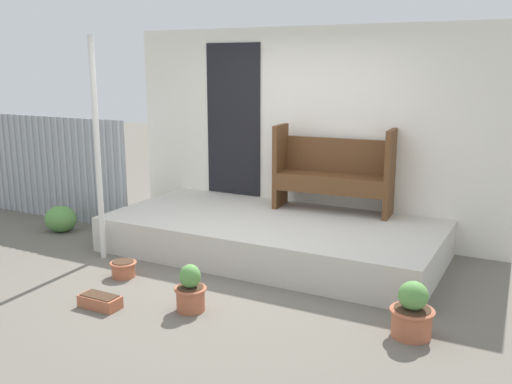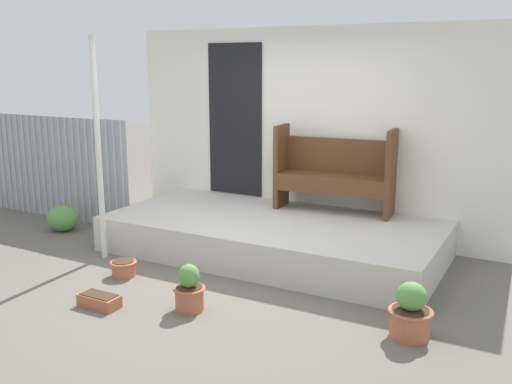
# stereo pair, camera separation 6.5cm
# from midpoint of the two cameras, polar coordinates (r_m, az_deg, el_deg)

# --- Properties ---
(ground_plane) EXTENTS (24.00, 24.00, 0.00)m
(ground_plane) POSITION_cam_midpoint_polar(r_m,az_deg,el_deg) (5.93, -2.38, -8.57)
(ground_plane) COLOR #666056
(porch_slab) EXTENTS (3.78, 1.85, 0.41)m
(porch_slab) POSITION_cam_midpoint_polar(r_m,az_deg,el_deg) (6.61, 2.01, -4.43)
(porch_slab) COLOR beige
(porch_slab) RESTS_ON ground_plane
(house_wall) EXTENTS (4.98, 0.08, 2.60)m
(house_wall) POSITION_cam_midpoint_polar(r_m,az_deg,el_deg) (7.25, 5.16, 5.95)
(house_wall) COLOR white
(house_wall) RESTS_ON ground_plane
(fence_corrugated) EXTENTS (2.94, 0.05, 1.44)m
(fence_corrugated) POSITION_cam_midpoint_polar(r_m,az_deg,el_deg) (8.62, -19.95, 2.40)
(fence_corrugated) COLOR #9EA3A8
(fence_corrugated) RESTS_ON ground_plane
(support_post) EXTENTS (0.06, 0.06, 2.45)m
(support_post) POSITION_cam_midpoint_polar(r_m,az_deg,el_deg) (6.47, -15.22, 4.04)
(support_post) COLOR silver
(support_post) RESTS_ON ground_plane
(bench) EXTENTS (1.43, 0.50, 1.02)m
(bench) POSITION_cam_midpoint_polar(r_m,az_deg,el_deg) (6.87, 8.12, 2.27)
(bench) COLOR brown
(bench) RESTS_ON porch_slab
(flower_pot_left) EXTENTS (0.28, 0.28, 0.17)m
(flower_pot_left) POSITION_cam_midpoint_polar(r_m,az_deg,el_deg) (6.09, -12.82, -7.37)
(flower_pot_left) COLOR #B26042
(flower_pot_left) RESTS_ON ground_plane
(flower_pot_middle) EXTENTS (0.29, 0.29, 0.43)m
(flower_pot_middle) POSITION_cam_midpoint_polar(r_m,az_deg,el_deg) (5.16, -6.33, -9.74)
(flower_pot_middle) COLOR #B26042
(flower_pot_middle) RESTS_ON ground_plane
(flower_pot_right) EXTENTS (0.36, 0.36, 0.47)m
(flower_pot_right) POSITION_cam_midpoint_polar(r_m,az_deg,el_deg) (4.82, 15.58, -11.63)
(flower_pot_right) COLOR #B26042
(flower_pot_right) RESTS_ON ground_plane
(planter_box_rect) EXTENTS (0.38, 0.18, 0.12)m
(planter_box_rect) POSITION_cam_midpoint_polar(r_m,az_deg,el_deg) (5.42, -15.06, -10.43)
(planter_box_rect) COLOR #B26042
(planter_box_rect) RESTS_ON ground_plane
(shrub_by_fence) EXTENTS (0.43, 0.38, 0.34)m
(shrub_by_fence) POSITION_cam_midpoint_polar(r_m,az_deg,el_deg) (7.89, -18.55, -2.50)
(shrub_by_fence) COLOR #599347
(shrub_by_fence) RESTS_ON ground_plane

